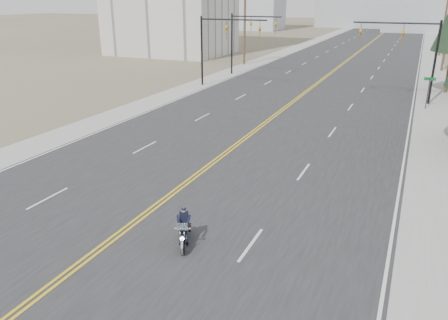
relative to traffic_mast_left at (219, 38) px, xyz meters
name	(u,v)px	position (x,y,z in m)	size (l,w,h in m)	color
ground_plane	(72,271)	(8.98, -32.00, -4.94)	(400.00, 400.00, 0.00)	#776D56
road	(359,52)	(8.98, 38.00, -4.93)	(20.00, 200.00, 0.01)	#303033
sidewalk_left	(293,49)	(-2.52, 38.00, -4.93)	(3.00, 200.00, 0.01)	#A5A5A0
sidewalk_right	(432,55)	(20.48, 38.00, -4.93)	(3.00, 200.00, 0.01)	#A5A5A0
traffic_mast_left	(219,38)	(0.00, 0.00, 0.00)	(7.10, 0.26, 7.00)	black
traffic_mast_right	(411,45)	(17.95, 0.00, 0.00)	(7.10, 0.26, 7.00)	black
traffic_mast_far	(245,33)	(-0.33, 8.00, -0.06)	(6.10, 0.26, 7.00)	black
street_sign	(429,87)	(19.78, -2.00, -3.13)	(0.90, 0.06, 2.62)	black
utility_pole_e	(445,18)	(21.48, 38.00, 0.79)	(2.20, 0.30, 11.00)	brown
utility_pole_left	(245,23)	(-3.52, 16.00, 0.54)	(2.20, 0.30, 10.50)	brown
haze_bldg_b	(421,5)	(16.98, 93.00, 2.06)	(18.00, 14.00, 14.00)	#ADB2B7
haze_bldg_f	(229,0)	(-41.02, 98.00, 3.06)	(12.00, 12.00, 16.00)	#ADB2B7
motorcyclist	(184,228)	(11.65, -28.94, -4.23)	(0.77, 1.80, 1.40)	black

